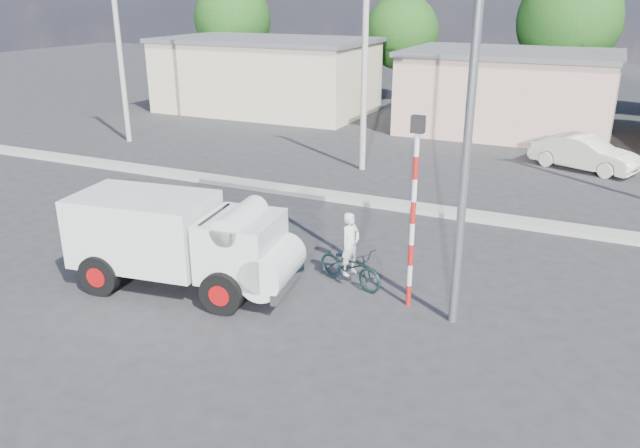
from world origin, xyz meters
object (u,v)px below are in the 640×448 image
at_px(bicycle, 350,266).
at_px(streetlight, 463,91).
at_px(car_cream, 584,153).
at_px(cyclist, 350,255).
at_px(traffic_pole, 414,197).
at_px(truck, 184,240).

distance_m(bicycle, streetlight, 5.20).
xyz_separation_m(bicycle, car_cream, (4.51, 13.74, 0.18)).
height_order(cyclist, traffic_pole, traffic_pole).
bearing_deg(traffic_pole, truck, -165.22).
height_order(car_cream, streetlight, streetlight).
height_order(traffic_pole, streetlight, streetlight).
bearing_deg(bicycle, streetlight, -87.52).
bearing_deg(cyclist, bicycle, -161.64).
xyz_separation_m(bicycle, streetlight, (2.56, -0.73, 4.47)).
xyz_separation_m(car_cream, streetlight, (-1.95, -14.47, 4.28)).
bearing_deg(car_cream, truck, 173.43).
distance_m(bicycle, car_cream, 14.46).
xyz_separation_m(bicycle, traffic_pole, (1.62, -0.43, 2.10)).
height_order(truck, streetlight, streetlight).
relative_size(truck, traffic_pole, 1.29).
xyz_separation_m(traffic_pole, streetlight, (0.94, -0.30, 2.37)).
distance_m(traffic_pole, streetlight, 2.56).
relative_size(truck, streetlight, 0.62).
xyz_separation_m(truck, streetlight, (6.09, 1.06, 3.72)).
bearing_deg(streetlight, cyclist, 164.12).
height_order(bicycle, streetlight, streetlight).
bearing_deg(cyclist, truck, 135.22).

